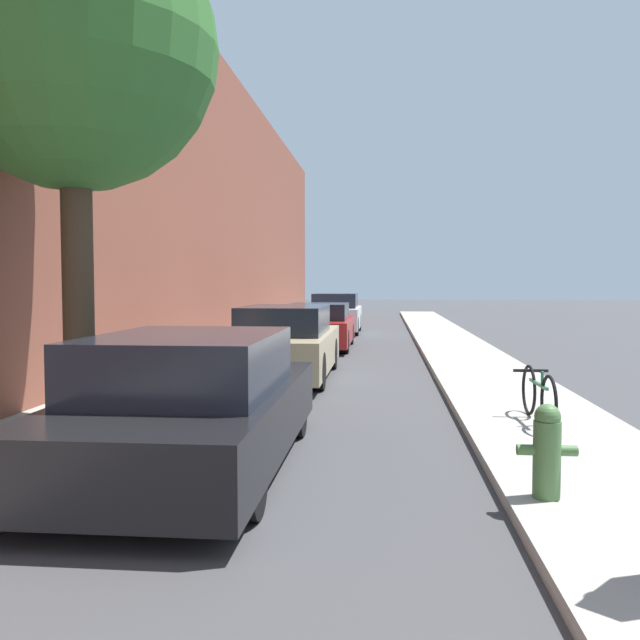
{
  "coord_description": "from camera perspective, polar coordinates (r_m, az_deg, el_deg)",
  "views": [
    {
      "loc": [
        0.91,
        1.24,
        1.84
      ],
      "look_at": [
        -0.09,
        11.74,
        1.26
      ],
      "focal_mm": 37.54,
      "sensor_mm": 36.0,
      "label": 1
    }
  ],
  "objects": [
    {
      "name": "parked_car_white",
      "position": [
        24.61,
        1.35,
        0.5
      ],
      "size": [
        1.77,
        4.12,
        1.46
      ],
      "color": "black",
      "rests_on": "ground"
    },
    {
      "name": "parked_car_black",
      "position": [
        6.79,
        -10.79,
        -7.09
      ],
      "size": [
        1.89,
        4.56,
        1.35
      ],
      "color": "black",
      "rests_on": "ground"
    },
    {
      "name": "parked_car_champagne",
      "position": [
        12.91,
        -2.91,
        -2.04
      ],
      "size": [
        1.74,
        4.64,
        1.41
      ],
      "color": "black",
      "rests_on": "ground"
    },
    {
      "name": "sidewalk_left",
      "position": [
        15.34,
        -8.99,
        -3.54
      ],
      "size": [
        2.0,
        52.0,
        0.12
      ],
      "color": "#9E998E",
      "rests_on": "ground"
    },
    {
      "name": "street_tree_near",
      "position": [
        8.8,
        -20.28,
        20.91
      ],
      "size": [
        3.34,
        3.34,
        6.13
      ],
      "color": "#423323",
      "rests_on": "sidewalk_left"
    },
    {
      "name": "parked_car_red",
      "position": [
        18.78,
        -0.09,
        -0.57
      ],
      "size": [
        1.81,
        4.3,
        1.28
      ],
      "color": "black",
      "rests_on": "ground"
    },
    {
      "name": "ground_plane",
      "position": [
        14.9,
        1.91,
        -3.94
      ],
      "size": [
        120.0,
        120.0,
        0.0
      ],
      "primitive_type": "plane",
      "color": "#3D3D3F"
    },
    {
      "name": "bicycle",
      "position": [
        8.74,
        18.1,
        -6.11
      ],
      "size": [
        0.44,
        1.61,
        0.66
      ],
      "rotation": [
        0.0,
        0.0,
        0.03
      ],
      "color": "black",
      "rests_on": "sidewalk_right"
    },
    {
      "name": "fire_hydrant",
      "position": [
        5.74,
        18.78,
        -10.42
      ],
      "size": [
        0.47,
        0.22,
        0.76
      ],
      "color": "#47703D",
      "rests_on": "sidewalk_right"
    },
    {
      "name": "sidewalk_right",
      "position": [
        15.0,
        13.06,
        -3.74
      ],
      "size": [
        2.0,
        52.0,
        0.12
      ],
      "color": "#9E998E",
      "rests_on": "ground"
    },
    {
      "name": "building_facade_left",
      "position": [
        15.82,
        -13.97,
        11.95
      ],
      "size": [
        0.7,
        52.0,
        8.57
      ],
      "color": "brown",
      "rests_on": "ground"
    }
  ]
}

